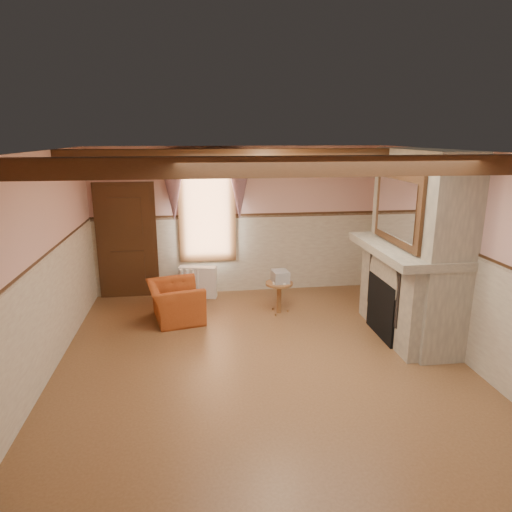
{
  "coord_description": "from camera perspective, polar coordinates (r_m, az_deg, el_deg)",
  "views": [
    {
      "loc": [
        -0.84,
        -5.57,
        3.0
      ],
      "look_at": [
        0.03,
        0.8,
        1.28
      ],
      "focal_mm": 32.0,
      "sensor_mm": 36.0,
      "label": 1
    }
  ],
  "objects": [
    {
      "name": "floor",
      "position": [
        6.38,
        0.69,
        -13.09
      ],
      "size": [
        5.5,
        6.0,
        0.01
      ],
      "primitive_type": "cube",
      "color": "brown",
      "rests_on": "ground"
    },
    {
      "name": "ceiling",
      "position": [
        5.64,
        0.78,
        12.93
      ],
      "size": [
        5.5,
        6.0,
        0.01
      ],
      "primitive_type": "cube",
      "color": "silver",
      "rests_on": "wall_back"
    },
    {
      "name": "wall_back",
      "position": [
        8.76,
        -2.17,
        4.41
      ],
      "size": [
        5.5,
        0.02,
        2.8
      ],
      "primitive_type": "cube",
      "color": "#D8A295",
      "rests_on": "floor"
    },
    {
      "name": "wall_front",
      "position": [
        3.14,
        9.16,
        -15.86
      ],
      "size": [
        5.5,
        0.02,
        2.8
      ],
      "primitive_type": "cube",
      "color": "#D8A295",
      "rests_on": "floor"
    },
    {
      "name": "wall_left",
      "position": [
        6.1,
        -25.75,
        -1.77
      ],
      "size": [
        0.02,
        6.0,
        2.8
      ],
      "primitive_type": "cube",
      "color": "#D8A295",
      "rests_on": "floor"
    },
    {
      "name": "wall_right",
      "position": [
        6.81,
        24.26,
        0.03
      ],
      "size": [
        0.02,
        6.0,
        2.8
      ],
      "primitive_type": "cube",
      "color": "#D8A295",
      "rests_on": "floor"
    },
    {
      "name": "wainscot",
      "position": [
        6.06,
        0.71,
        -6.82
      ],
      "size": [
        5.5,
        6.0,
        1.5
      ],
      "primitive_type": null,
      "color": "beige",
      "rests_on": "floor"
    },
    {
      "name": "chair_rail",
      "position": [
        5.83,
        0.74,
        0.04
      ],
      "size": [
        5.5,
        6.0,
        0.08
      ],
      "primitive_type": null,
      "color": "black",
      "rests_on": "wainscot"
    },
    {
      "name": "firebox",
      "position": [
        7.25,
        15.9,
        -6.23
      ],
      "size": [
        0.2,
        0.95,
        0.9
      ],
      "primitive_type": "cube",
      "color": "black",
      "rests_on": "floor"
    },
    {
      "name": "armchair",
      "position": [
        7.72,
        -10.04,
        -5.65
      ],
      "size": [
        1.02,
        1.12,
        0.63
      ],
      "primitive_type": "imported",
      "rotation": [
        0.0,
        0.0,
        1.77
      ],
      "color": "#994219",
      "rests_on": "floor"
    },
    {
      "name": "side_table",
      "position": [
        7.91,
        2.89,
        -5.21
      ],
      "size": [
        0.6,
        0.6,
        0.55
      ],
      "primitive_type": "cylinder",
      "rotation": [
        0.0,
        0.0,
        -0.36
      ],
      "color": "brown",
      "rests_on": "floor"
    },
    {
      "name": "book_stack",
      "position": [
        7.81,
        3.05,
        -2.57
      ],
      "size": [
        0.29,
        0.34,
        0.2
      ],
      "primitive_type": "cube",
      "rotation": [
        0.0,
        0.0,
        0.1
      ],
      "color": "#B7AD8C",
      "rests_on": "side_table"
    },
    {
      "name": "radiator",
      "position": [
        8.7,
        -7.27,
        -3.26
      ],
      "size": [
        0.72,
        0.32,
        0.6
      ],
      "primitive_type": "cube",
      "rotation": [
        0.0,
        0.0,
        -0.21
      ],
      "color": "silver",
      "rests_on": "floor"
    },
    {
      "name": "bowl",
      "position": [
        7.22,
        17.71,
        1.93
      ],
      "size": [
        0.33,
        0.33,
        0.08
      ],
      "primitive_type": "imported",
      "color": "brown",
      "rests_on": "mantel"
    },
    {
      "name": "mantel_clock",
      "position": [
        7.67,
        16.1,
        3.24
      ],
      "size": [
        0.14,
        0.24,
        0.2
      ],
      "primitive_type": "cube",
      "color": "black",
      "rests_on": "mantel"
    },
    {
      "name": "oil_lamp",
      "position": [
        7.42,
        16.94,
        3.12
      ],
      "size": [
        0.11,
        0.11,
        0.28
      ],
      "primitive_type": "cylinder",
      "color": "#CB8439",
      "rests_on": "mantel"
    },
    {
      "name": "candle_red",
      "position": [
        6.4,
        21.25,
        0.38
      ],
      "size": [
        0.06,
        0.06,
        0.16
      ],
      "primitive_type": "cylinder",
      "color": "#B51A16",
      "rests_on": "mantel"
    },
    {
      "name": "jar_yellow",
      "position": [
        6.53,
        20.61,
        0.53
      ],
      "size": [
        0.06,
        0.06,
        0.12
      ],
      "primitive_type": "cylinder",
      "color": "gold",
      "rests_on": "mantel"
    },
    {
      "name": "fireplace",
      "position": [
        7.16,
        19.56,
        1.17
      ],
      "size": [
        0.85,
        2.0,
        2.8
      ],
      "primitive_type": "cube",
      "color": "gray",
      "rests_on": "floor"
    },
    {
      "name": "mantel",
      "position": [
        7.09,
        18.24,
        0.81
      ],
      "size": [
        1.05,
        2.05,
        0.12
      ],
      "primitive_type": "cube",
      "color": "gray",
      "rests_on": "fireplace"
    },
    {
      "name": "overmantel_mirror",
      "position": [
        6.89,
        17.26,
        5.69
      ],
      "size": [
        0.06,
        1.44,
        1.04
      ],
      "primitive_type": "cube",
      "color": "silver",
      "rests_on": "fireplace"
    },
    {
      "name": "door",
      "position": [
        8.82,
        -15.82,
        1.6
      ],
      "size": [
        1.1,
        0.1,
        2.1
      ],
      "primitive_type": "cube",
      "color": "black",
      "rests_on": "floor"
    },
    {
      "name": "window",
      "position": [
        8.65,
        -6.15,
        5.88
      ],
      "size": [
        1.06,
        0.08,
        2.02
      ],
      "primitive_type": "cube",
      "color": "white",
      "rests_on": "wall_back"
    },
    {
      "name": "window_drapes",
      "position": [
        8.49,
        -6.24,
        9.79
      ],
      "size": [
        1.3,
        0.14,
        1.4
      ],
      "primitive_type": "cube",
      "color": "gray",
      "rests_on": "wall_back"
    },
    {
      "name": "ceiling_beam_front",
      "position": [
        4.46,
        3.11,
        11.09
      ],
      "size": [
        5.5,
        0.18,
        0.2
      ],
      "primitive_type": "cube",
      "color": "black",
      "rests_on": "ceiling"
    },
    {
      "name": "ceiling_beam_back",
      "position": [
        6.83,
        -0.75,
        12.44
      ],
      "size": [
        5.5,
        0.18,
        0.2
      ],
      "primitive_type": "cube",
      "color": "black",
      "rests_on": "ceiling"
    }
  ]
}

